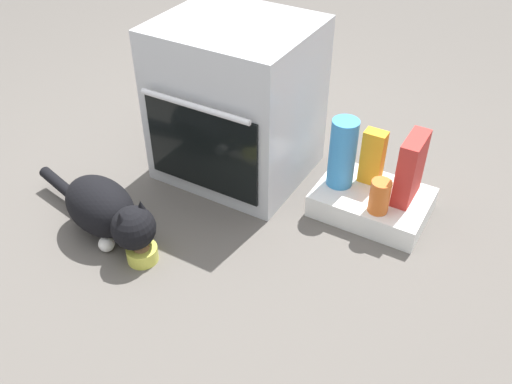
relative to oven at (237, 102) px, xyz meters
name	(u,v)px	position (x,y,z in m)	size (l,w,h in m)	color
ground	(180,228)	(0.02, -0.48, -0.35)	(8.00, 8.00, 0.00)	#56514C
oven	(237,102)	(0.00, 0.00, 0.00)	(0.62, 0.59, 0.69)	#B7BABF
pantry_cabinet	(372,202)	(0.65, 0.01, -0.30)	(0.46, 0.33, 0.10)	white
food_bowl	(142,253)	(0.00, -0.70, -0.31)	(0.12, 0.12, 0.08)	#D1D14C
cat	(106,210)	(-0.20, -0.65, -0.22)	(0.72, 0.29, 0.24)	black
sauce_jar	(380,196)	(0.70, -0.09, -0.17)	(0.08, 0.08, 0.14)	#D16023
water_bottle	(342,153)	(0.50, 0.00, -0.09)	(0.11, 0.11, 0.30)	#388CD1
cereal_box	(410,169)	(0.77, 0.05, -0.10)	(0.07, 0.18, 0.28)	#B72D28
juice_carton	(373,157)	(0.60, 0.08, -0.12)	(0.09, 0.06, 0.24)	orange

